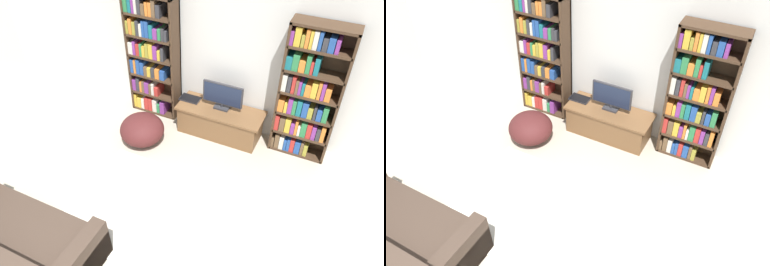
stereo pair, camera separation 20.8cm
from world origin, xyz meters
TOP-DOWN VIEW (x-y plane):
  - wall_back at (0.00, 4.23)m, footprint 8.80×0.06m
  - bookshelf_left at (-1.22, 4.05)m, footprint 0.84×0.30m
  - bookshelf_right at (1.29, 4.05)m, footprint 0.84×0.30m
  - tv_stand at (0.08, 3.90)m, footprint 1.38×0.54m
  - television at (0.08, 3.95)m, footprint 0.65×0.16m
  - laptop at (-0.48, 3.95)m, footprint 0.33×0.20m
  - area_rug at (-0.13, 2.01)m, footprint 2.08×1.67m
  - couch_left_sectional at (-1.18, 0.77)m, footprint 1.86×0.98m
  - beanbag_ottoman at (-0.96, 3.20)m, footprint 0.70×0.70m

SIDE VIEW (x-z plane):
  - area_rug at x=-0.13m, z-range 0.00..0.02m
  - beanbag_ottoman at x=-0.96m, z-range 0.00..0.46m
  - tv_stand at x=0.08m, z-range 0.00..0.48m
  - couch_left_sectional at x=-1.18m, z-range -0.13..0.66m
  - laptop at x=-0.48m, z-range 0.48..0.51m
  - television at x=0.08m, z-range 0.49..0.94m
  - bookshelf_right at x=1.29m, z-range -0.03..2.06m
  - bookshelf_left at x=-1.22m, z-range 0.00..2.09m
  - wall_back at x=0.00m, z-range 0.00..2.60m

